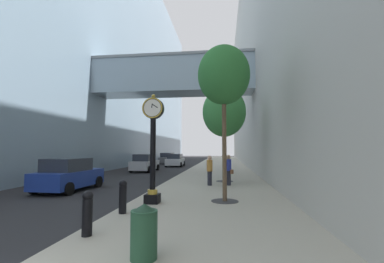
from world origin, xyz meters
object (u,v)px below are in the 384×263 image
object	(u,v)px
bollard_second	(123,196)
pedestrian_by_clock	(210,169)
car_blue_mid	(69,175)
street_clock	(153,143)
car_grey_far	(168,158)
street_tree_mid_near	(224,112)
car_silver_near	(145,163)
car_white_trailing	(175,160)
bollard_nearest	(87,212)
street_tree_near	(224,76)
trash_bin	(144,230)
pedestrian_walking	(229,169)

from	to	relation	value
bollard_second	pedestrian_by_clock	world-z (taller)	pedestrian_by_clock
pedestrian_by_clock	car_blue_mid	distance (m)	7.80
street_clock	car_blue_mid	distance (m)	6.69
car_grey_far	bollard_second	bearing A→B (deg)	-80.24
bollard_second	street_tree_mid_near	distance (m)	10.28
car_silver_near	car_white_trailing	distance (m)	8.01
pedestrian_by_clock	car_silver_near	bearing A→B (deg)	124.88
bollard_second	street_tree_mid_near	world-z (taller)	street_tree_mid_near
car_grey_far	bollard_nearest	bearing A→B (deg)	-80.89
street_clock	car_grey_far	size ratio (longest dim) A/B	0.92
bollard_second	pedestrian_by_clock	bearing A→B (deg)	70.22
bollard_second	street_tree_near	size ratio (longest dim) A/B	0.17
street_tree_near	street_tree_mid_near	world-z (taller)	street_tree_near
car_silver_near	car_white_trailing	xyz separation A→B (m)	(1.61, 7.85, -0.04)
car_silver_near	trash_bin	bearing A→B (deg)	-72.56
car_silver_near	car_grey_far	bearing A→B (deg)	92.60
car_silver_near	car_white_trailing	world-z (taller)	car_silver_near
bollard_nearest	car_white_trailing	bearing A→B (deg)	96.33
car_silver_near	car_grey_far	world-z (taller)	car_silver_near
trash_bin	pedestrian_walking	distance (m)	10.60
trash_bin	car_white_trailing	xyz separation A→B (m)	(-4.80, 28.26, 0.11)
pedestrian_walking	car_grey_far	bearing A→B (deg)	110.71
street_tree_mid_near	car_silver_near	size ratio (longest dim) A/B	1.45
car_silver_near	car_blue_mid	world-z (taller)	car_blue_mid
bollard_second	car_blue_mid	world-z (taller)	car_blue_mid
street_clock	trash_bin	distance (m)	5.49
bollard_nearest	bollard_second	size ratio (longest dim) A/B	1.00
street_clock	pedestrian_by_clock	xyz separation A→B (m)	(1.95, 5.20, -1.44)
pedestrian_walking	bollard_second	bearing A→B (deg)	-116.73
street_clock	street_tree_mid_near	bearing A→B (deg)	68.64
bollard_nearest	car_blue_mid	size ratio (longest dim) A/B	0.26
car_blue_mid	car_grey_far	xyz separation A→B (m)	(-0.16, 25.46, -0.03)
bollard_second	street_tree_mid_near	xyz separation A→B (m)	(3.34, 8.87, 3.97)
bollard_second	street_tree_near	distance (m)	6.15
pedestrian_walking	pedestrian_by_clock	world-z (taller)	pedestrian_walking
car_silver_near	car_blue_mid	size ratio (longest dim) A/B	1.03
bollard_second	car_silver_near	size ratio (longest dim) A/B	0.25
street_tree_near	pedestrian_by_clock	size ratio (longest dim) A/B	3.73
street_tree_mid_near	car_white_trailing	xyz separation A→B (m)	(-6.35, 16.05, -3.89)
pedestrian_walking	pedestrian_by_clock	xyz separation A→B (m)	(-1.10, -0.22, -0.02)
car_blue_mid	trash_bin	bearing A→B (deg)	-50.35
trash_bin	pedestrian_walking	world-z (taller)	pedestrian_walking
car_blue_mid	bollard_nearest	bearing A→B (deg)	-54.70
bollard_second	trash_bin	world-z (taller)	bollard_second
pedestrian_by_clock	car_blue_mid	size ratio (longest dim) A/B	0.41
car_grey_far	street_tree_mid_near	bearing A→B (deg)	-68.29
street_clock	bollard_nearest	distance (m)	4.33
trash_bin	car_silver_near	size ratio (longest dim) A/B	0.25
pedestrian_by_clock	car_white_trailing	size ratio (longest dim) A/B	0.37
bollard_nearest	street_tree_near	distance (m)	7.31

